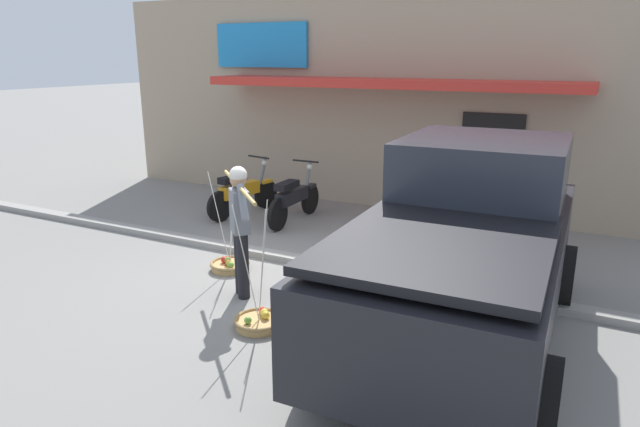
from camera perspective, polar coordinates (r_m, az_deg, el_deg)
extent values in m
plane|color=gray|center=(7.79, -4.07, -6.82)|extent=(90.00, 90.00, 0.00)
cube|color=gray|center=(8.33, -1.58, -4.87)|extent=(20.00, 0.24, 0.10)
cylinder|color=black|center=(7.15, -7.85, -5.34)|extent=(0.15, 0.15, 0.86)
cylinder|color=black|center=(7.31, -8.12, -4.86)|extent=(0.15, 0.15, 0.86)
cube|color=slate|center=(7.01, -8.20, 0.25)|extent=(0.38, 0.38, 0.54)
sphere|color=tan|center=(6.92, -8.33, 3.49)|extent=(0.21, 0.21, 0.21)
sphere|color=silver|center=(6.91, -8.35, 3.89)|extent=(0.22, 0.22, 0.22)
cylinder|color=slate|center=(6.74, -7.87, 1.13)|extent=(0.31, 0.30, 0.43)
cylinder|color=slate|center=(7.20, -8.62, 2.04)|extent=(0.31, 0.30, 0.43)
cylinder|color=tan|center=(6.94, -8.30, 2.80)|extent=(1.38, 1.34, 0.04)
cylinder|color=tan|center=(6.54, -6.23, -11.07)|extent=(0.53, 0.53, 0.09)
torus|color=olive|center=(6.52, -6.25, -10.68)|extent=(0.58, 0.58, 0.05)
sphere|color=yellow|center=(6.57, -5.68, -10.02)|extent=(0.10, 0.10, 0.10)
sphere|color=red|center=(6.65, -5.93, -9.77)|extent=(0.08, 0.08, 0.08)
sphere|color=yellow|center=(6.51, -5.55, -10.27)|extent=(0.09, 0.09, 0.09)
sphere|color=#68A13D|center=(6.43, -7.37, -10.74)|extent=(0.09, 0.09, 0.09)
cylinder|color=silver|center=(6.34, -5.82, -4.78)|extent=(0.01, 0.26, 1.36)
cylinder|color=silver|center=(6.26, -7.55, -5.13)|extent=(0.22, 0.13, 1.36)
cylinder|color=silver|center=(6.14, -5.92, -5.47)|extent=(0.22, 0.13, 1.36)
cylinder|color=tan|center=(8.23, -9.15, -5.37)|extent=(0.53, 0.53, 0.09)
torus|color=olive|center=(8.22, -9.17, -5.04)|extent=(0.58, 0.58, 0.05)
sphere|color=#B3211C|center=(8.30, -9.42, -4.58)|extent=(0.08, 0.08, 0.08)
sphere|color=#6CA840|center=(8.04, -9.06, -5.21)|extent=(0.09, 0.09, 0.09)
sphere|color=#B4211C|center=(8.14, -9.35, -4.95)|extent=(0.09, 0.09, 0.09)
sphere|color=gold|center=(8.13, -9.29, -4.99)|extent=(0.09, 0.09, 0.09)
sphere|color=red|center=(8.24, -9.73, -4.67)|extent=(0.10, 0.10, 0.10)
sphere|color=#6FAC42|center=(8.21, -9.39, -4.73)|extent=(0.10, 0.10, 0.10)
cylinder|color=silver|center=(8.10, -8.87, -0.30)|extent=(0.01, 0.26, 1.36)
cylinder|color=silver|center=(8.02, -10.25, -0.53)|extent=(0.22, 0.13, 1.36)
cylinder|color=silver|center=(7.90, -9.02, -0.73)|extent=(0.22, 0.13, 1.36)
cylinder|color=black|center=(11.38, -5.53, 2.00)|extent=(0.19, 0.58, 0.58)
cylinder|color=black|center=(10.54, -10.16, 0.71)|extent=(0.19, 0.58, 0.58)
cube|color=orange|center=(11.32, -5.57, 3.28)|extent=(0.19, 0.30, 0.06)
cube|color=orange|center=(10.83, -8.18, 2.40)|extent=(0.37, 0.92, 0.24)
cube|color=black|center=(10.66, -8.93, 3.47)|extent=(0.32, 0.59, 0.12)
cylinder|color=slate|center=(11.22, -5.94, 3.83)|extent=(0.12, 0.30, 0.76)
cylinder|color=black|center=(11.09, -6.28, 5.74)|extent=(0.54, 0.14, 0.04)
sphere|color=silver|center=(11.23, -5.69, 5.15)|extent=(0.11, 0.11, 0.11)
cylinder|color=black|center=(10.92, -1.01, 1.48)|extent=(0.09, 0.58, 0.58)
cylinder|color=black|center=(9.87, -4.33, -0.12)|extent=(0.09, 0.58, 0.58)
cube|color=black|center=(10.86, -1.02, 2.82)|extent=(0.14, 0.28, 0.06)
cube|color=black|center=(10.25, -2.87, 1.78)|extent=(0.21, 0.90, 0.24)
cube|color=black|center=(10.04, -3.39, 2.88)|extent=(0.23, 0.56, 0.12)
cylinder|color=slate|center=(10.74, -1.27, 3.38)|extent=(0.06, 0.30, 0.76)
cylinder|color=black|center=(10.59, -1.48, 5.35)|extent=(0.54, 0.04, 0.04)
sphere|color=silver|center=(10.76, -1.08, 4.76)|extent=(0.11, 0.11, 0.11)
cube|color=black|center=(6.11, 14.34, -5.13)|extent=(2.02, 4.75, 0.96)
cube|color=#282D38|center=(6.66, 16.30, 4.16)|extent=(1.79, 1.92, 0.76)
cube|color=black|center=(4.94, 12.26, -2.88)|extent=(1.86, 2.39, 0.08)
cylinder|color=black|center=(7.81, 9.47, -3.95)|extent=(0.28, 0.77, 0.76)
cylinder|color=black|center=(7.55, 23.49, -5.80)|extent=(0.28, 0.77, 0.76)
cylinder|color=black|center=(5.31, 0.20, -13.66)|extent=(0.28, 0.77, 0.76)
cylinder|color=black|center=(4.92, 21.62, -17.47)|extent=(0.28, 0.77, 0.76)
cube|color=silver|center=(8.44, 17.48, -2.11)|extent=(0.44, 0.03, 0.12)
cube|color=tan|center=(13.48, 11.05, 11.73)|extent=(13.00, 5.00, 4.20)
cube|color=red|center=(10.62, 6.44, 13.06)|extent=(7.15, 1.00, 0.16)
cube|color=#1E84D1|center=(12.34, -6.01, 16.69)|extent=(2.20, 0.08, 0.90)
cube|color=black|center=(10.73, 16.92, 4.43)|extent=(1.10, 0.06, 2.00)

